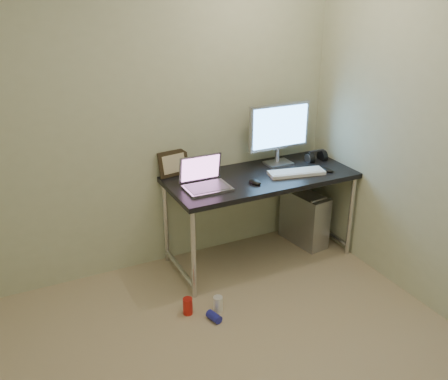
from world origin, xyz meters
TOP-DOWN VIEW (x-y plane):
  - wall_back at (0.00, 1.75)m, footprint 3.50×0.02m
  - desk at (0.99, 1.42)m, footprint 1.52×0.66m
  - tower_computer at (1.49, 1.48)m, footprint 0.26×0.47m
  - cable_a at (1.44, 1.70)m, footprint 0.01×0.16m
  - cable_b at (1.53, 1.68)m, footprint 0.02×0.11m
  - can_red at (0.15, 0.96)m, footprint 0.09×0.09m
  - can_white at (0.35, 0.88)m, footprint 0.08×0.08m
  - can_blue at (0.28, 0.80)m, footprint 0.09×0.12m
  - laptop at (0.49, 1.40)m, footprint 0.34×0.28m
  - monitor at (1.26, 1.59)m, footprint 0.55×0.16m
  - keyboard at (1.26, 1.31)m, footprint 0.47×0.23m
  - mouse_right at (1.53, 1.25)m, footprint 0.10×0.12m
  - mouse_left at (0.86, 1.29)m, footprint 0.09×0.13m
  - headphones at (1.60, 1.51)m, footprint 0.17×0.11m
  - picture_frame at (0.37, 1.73)m, footprint 0.27×0.11m
  - webcam at (0.62, 1.70)m, footprint 0.05×0.04m

SIDE VIEW (x-z plane):
  - can_blue at x=0.28m, z-range 0.00..0.06m
  - can_white at x=0.35m, z-range 0.00..0.12m
  - can_red at x=0.15m, z-range 0.00..0.13m
  - tower_computer at x=1.49m, z-range -0.01..0.49m
  - cable_b at x=1.53m, z-range 0.02..0.74m
  - cable_a at x=1.44m, z-range 0.06..0.74m
  - desk at x=0.99m, z-range 0.29..1.04m
  - keyboard at x=1.26m, z-range 0.75..0.78m
  - mouse_right at x=1.53m, z-range 0.75..0.79m
  - mouse_left at x=0.86m, z-range 0.75..0.79m
  - headphones at x=1.60m, z-range 0.72..0.84m
  - laptop at x=0.49m, z-range 0.69..0.92m
  - webcam at x=0.62m, z-range 0.78..0.91m
  - picture_frame at x=0.37m, z-range 0.75..0.96m
  - monitor at x=1.26m, z-range 0.79..1.31m
  - wall_back at x=0.00m, z-range 0.00..2.50m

